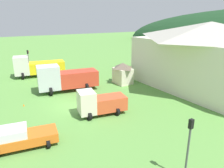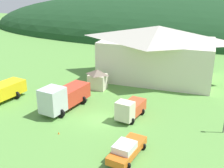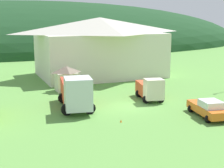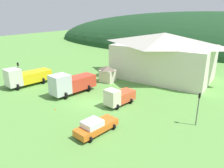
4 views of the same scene
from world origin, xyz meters
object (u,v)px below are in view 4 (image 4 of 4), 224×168
object	(u,v)px
flatbed_truck_yellow	(26,77)
traffic_cone_near_pickup	(55,110)
service_pickup_orange	(96,126)
light_truck_cream	(118,97)
depot_building	(163,55)
play_shed_cream	(107,74)
traffic_light_east	(198,106)
traffic_light_west	(19,72)
tow_truck_silver	(71,83)

from	to	relation	value
flatbed_truck_yellow	traffic_cone_near_pickup	size ratio (longest dim) A/B	15.71
service_pickup_orange	flatbed_truck_yellow	bearing A→B (deg)	-96.50
light_truck_cream	traffic_cone_near_pickup	size ratio (longest dim) A/B	9.70
depot_building	flatbed_truck_yellow	distance (m)	25.63
depot_building	service_pickup_orange	xyz separation A→B (m)	(1.81, -23.74, -3.67)
play_shed_cream	traffic_light_east	bearing A→B (deg)	-23.40
depot_building	traffic_light_east	distance (m)	19.14
play_shed_cream	service_pickup_orange	distance (m)	17.91
light_truck_cream	traffic_light_east	world-z (taller)	traffic_light_east
depot_building	traffic_light_east	world-z (taller)	depot_building
play_shed_cream	flatbed_truck_yellow	bearing A→B (deg)	-137.77
traffic_light_east	flatbed_truck_yellow	bearing A→B (deg)	-175.92
service_pickup_orange	traffic_light_east	distance (m)	11.57
light_truck_cream	service_pickup_orange	xyz separation A→B (m)	(1.89, -7.57, -0.42)
flatbed_truck_yellow	service_pickup_orange	distance (m)	20.63
traffic_light_east	traffic_cone_near_pickup	distance (m)	17.72
traffic_light_west	traffic_cone_near_pickup	distance (m)	12.78
tow_truck_silver	light_truck_cream	distance (m)	8.52
flatbed_truck_yellow	traffic_light_east	distance (m)	28.35
depot_building	play_shed_cream	size ratio (longest dim) A/B	6.22
depot_building	flatbed_truck_yellow	size ratio (longest dim) A/B	2.37
play_shed_cream	traffic_light_west	size ratio (longest dim) A/B	0.71
depot_building	traffic_light_west	bearing A→B (deg)	-133.77
depot_building	light_truck_cream	world-z (taller)	depot_building
traffic_light_west	traffic_light_east	bearing A→B (deg)	6.11
depot_building	traffic_cone_near_pickup	bearing A→B (deg)	-105.50
tow_truck_silver	traffic_cone_near_pickup	xyz separation A→B (m)	(2.42, -5.56, -1.77)
play_shed_cream	tow_truck_silver	distance (m)	8.34
play_shed_cream	traffic_light_west	distance (m)	15.30
play_shed_cream	traffic_cone_near_pickup	distance (m)	13.96
depot_building	tow_truck_silver	xyz separation A→B (m)	(-8.58, -16.63, -2.72)
tow_truck_silver	traffic_light_west	bearing A→B (deg)	-66.03
light_truck_cream	traffic_cone_near_pickup	distance (m)	8.64
tow_truck_silver	traffic_cone_near_pickup	world-z (taller)	tow_truck_silver
tow_truck_silver	traffic_light_east	size ratio (longest dim) A/B	2.01
depot_building	traffic_cone_near_pickup	world-z (taller)	depot_building
play_shed_cream	traffic_light_west	bearing A→B (deg)	-135.57
depot_building	tow_truck_silver	size ratio (longest dim) A/B	2.42
flatbed_truck_yellow	light_truck_cream	bearing A→B (deg)	105.59
play_shed_cream	flatbed_truck_yellow	world-z (taller)	flatbed_truck_yellow
flatbed_truck_yellow	service_pickup_orange	bearing A→B (deg)	83.59
depot_building	traffic_light_west	world-z (taller)	depot_building
play_shed_cream	traffic_light_east	xyz separation A→B (m)	(17.64, -7.63, 0.84)
tow_truck_silver	light_truck_cream	world-z (taller)	tow_truck_silver
service_pickup_orange	traffic_cone_near_pickup	bearing A→B (deg)	-91.40
tow_truck_silver	light_truck_cream	size ratio (longest dim) A/B	1.59
flatbed_truck_yellow	service_pickup_orange	size ratio (longest dim) A/B	1.53
tow_truck_silver	traffic_light_east	world-z (taller)	traffic_light_east
depot_building	traffic_cone_near_pickup	size ratio (longest dim) A/B	37.25
traffic_light_west	play_shed_cream	bearing A→B (deg)	44.43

